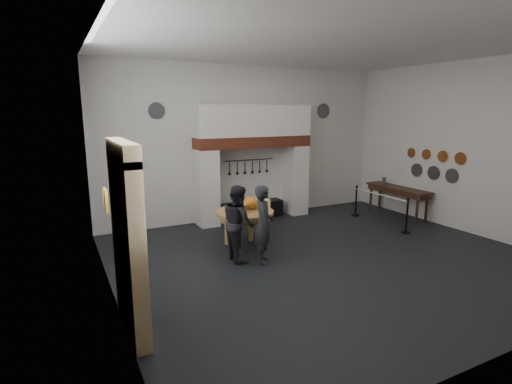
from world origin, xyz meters
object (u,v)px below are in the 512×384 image
visitor_near (263,224)px  barrier_post_near (407,217)px  barrier_post_far (356,201)px  iron_range (252,210)px  visitor_far (238,223)px  side_table (398,188)px  work_table (245,212)px

visitor_near → barrier_post_near: visitor_near is taller
barrier_post_near → barrier_post_far: 2.00m
iron_range → visitor_far: size_ratio=1.15×
side_table → barrier_post_near: bearing=-128.4°
side_table → barrier_post_far: size_ratio=2.44×
barrier_post_near → visitor_far: bearing=176.5°
work_table → side_table: 5.43m
work_table → visitor_near: bearing=-94.3°
work_table → barrier_post_near: (4.29, -1.00, -0.39)m
iron_range → visitor_far: 3.47m
side_table → barrier_post_near: (-1.12, -1.42, -0.42)m
visitor_near → visitor_far: (-0.40, 0.40, -0.02)m
visitor_near → side_table: 5.70m
barrier_post_far → iron_range: bearing=157.8°
work_table → barrier_post_near: 4.42m
iron_range → barrier_post_far: bearing=-22.2°
work_table → barrier_post_far: 4.42m
visitor_near → iron_range: bearing=-1.5°
visitor_far → side_table: visitor_far is taller
iron_range → work_table: 2.64m
visitor_far → barrier_post_far: 5.08m
visitor_far → side_table: size_ratio=0.75×
work_table → side_table: bearing=4.5°
work_table → barrier_post_far: (4.29, 1.00, -0.39)m
barrier_post_far → side_table: bearing=-27.2°
visitor_near → barrier_post_far: (4.37, 2.11, -0.39)m
barrier_post_near → barrier_post_far: same height
visitor_near → barrier_post_far: visitor_near is taller
visitor_far → barrier_post_near: bearing=-91.0°
work_table → side_table: (5.41, 0.43, 0.03)m
work_table → side_table: size_ratio=0.63×
visitor_near → side_table: (5.49, 1.53, 0.03)m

